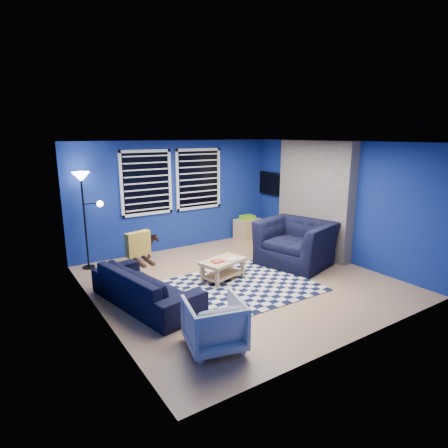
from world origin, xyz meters
name	(u,v)px	position (x,y,z in m)	size (l,w,h in m)	color
floor	(240,281)	(0.00, 0.00, 0.00)	(5.00, 5.00, 0.00)	tan
ceiling	(241,142)	(0.00, 0.00, 2.50)	(5.00, 5.00, 0.00)	white
wall_back	(177,196)	(0.00, 2.50, 1.25)	(5.00, 5.00, 0.00)	navy
wall_left	(96,235)	(-2.50, 0.00, 1.25)	(5.00, 5.00, 0.00)	navy
wall_right	(336,201)	(2.50, 0.00, 1.25)	(5.00, 5.00, 0.00)	navy
fireplace	(314,201)	(2.36, 0.50, 1.20)	(0.65, 2.00, 2.50)	gray
window_left	(146,183)	(-0.75, 2.46, 1.60)	(1.17, 0.06, 1.42)	black
window_right	(199,179)	(0.55, 2.46, 1.60)	(1.17, 0.06, 1.42)	black
tv	(273,184)	(2.45, 2.00, 1.40)	(0.07, 1.00, 0.58)	black
rug	(241,286)	(-0.14, -0.23, 0.01)	(2.50, 2.00, 0.02)	black
sofa	(146,286)	(-1.80, 0.03, 0.30)	(0.81, 2.06, 0.60)	black
armchair_big	(296,243)	(1.51, 0.13, 0.45)	(1.21, 1.39, 0.90)	black
armchair_bent	(214,324)	(-1.55, -1.62, 0.32)	(0.69, 0.71, 0.65)	gray
rocking_horse	(143,248)	(-1.10, 1.91, 0.33)	(0.62, 0.28, 0.53)	#4B2718
coffee_table	(223,265)	(-0.24, 0.20, 0.29)	(0.92, 0.67, 0.41)	tan
cabinet	(247,228)	(1.84, 2.25, 0.27)	(0.68, 0.50, 0.61)	tan
floor_lamp	(83,190)	(-2.13, 2.23, 1.58)	(0.53, 0.32, 1.93)	black
throw_pillow	(138,244)	(-1.65, 0.69, 0.81)	(0.44, 0.13, 0.41)	gold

